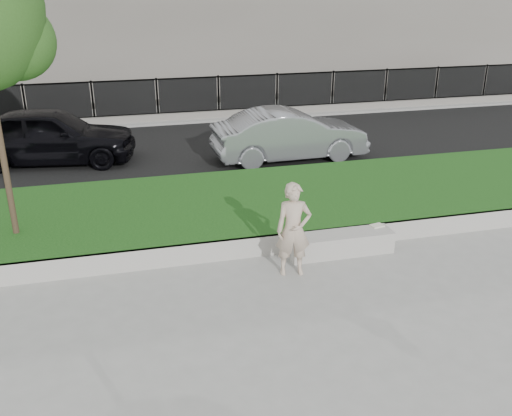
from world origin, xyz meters
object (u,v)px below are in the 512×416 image
object	(u,v)px
stone_bench	(340,243)
book	(377,226)
car_silver	(289,135)
man	(293,230)
car_dark	(50,135)

from	to	relation	value
stone_bench	book	size ratio (longest dim) A/B	8.36
stone_bench	car_silver	size ratio (longest dim) A/B	0.47
man	car_dark	size ratio (longest dim) A/B	0.37
car_silver	man	bearing A→B (deg)	160.85
stone_bench	man	xyz separation A→B (m)	(-1.12, -0.51, 0.64)
man	car_silver	xyz separation A→B (m)	(1.95, 6.40, -0.09)
stone_bench	car_dark	xyz separation A→B (m)	(-5.70, 7.22, 0.62)
car_dark	man	bearing A→B (deg)	-140.43
stone_bench	book	xyz separation A→B (m)	(0.81, 0.15, 0.22)
stone_bench	car_silver	distance (m)	5.97
stone_bench	man	distance (m)	1.38
book	car_silver	size ratio (longest dim) A/B	0.06
man	car_silver	size ratio (longest dim) A/B	0.39
man	book	world-z (taller)	man
man	book	bearing A→B (deg)	28.19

